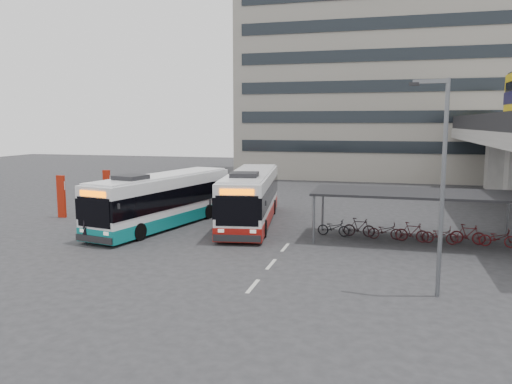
% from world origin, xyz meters
% --- Properties ---
extents(ground, '(120.00, 120.00, 0.00)m').
position_xyz_m(ground, '(0.00, 0.00, 0.00)').
color(ground, '#28282B').
rests_on(ground, ground).
extents(bike_shelter, '(10.00, 4.00, 2.54)m').
position_xyz_m(bike_shelter, '(8.50, 3.00, 1.36)').
color(bike_shelter, '#595B60').
rests_on(bike_shelter, ground).
extents(office_block, '(30.00, 15.00, 25.00)m').
position_xyz_m(office_block, '(6.00, 36.00, 12.50)').
color(office_block, gray).
rests_on(office_block, ground).
extents(road_markings, '(0.15, 7.60, 0.01)m').
position_xyz_m(road_markings, '(2.50, -3.00, 0.01)').
color(road_markings, beige).
rests_on(road_markings, ground).
extents(bus_main, '(4.12, 11.58, 3.35)m').
position_xyz_m(bus_main, '(-0.68, 5.28, 1.56)').
color(bus_main, white).
rests_on(bus_main, ground).
extents(bus_teal, '(4.62, 11.29, 3.26)m').
position_xyz_m(bus_teal, '(-5.39, 3.17, 1.51)').
color(bus_teal, white).
rests_on(bus_teal, ground).
extents(pedestrian, '(0.74, 0.76, 1.76)m').
position_xyz_m(pedestrian, '(-7.00, -1.94, 0.88)').
color(pedestrian, black).
rests_on(pedestrian, ground).
extents(lamp_post, '(1.31, 0.32, 7.46)m').
position_xyz_m(lamp_post, '(8.90, -5.39, 4.25)').
color(lamp_post, '#595B60').
rests_on(lamp_post, ground).
extents(sign_totem_mid, '(0.59, 0.19, 2.71)m').
position_xyz_m(sign_totem_mid, '(-12.85, 4.02, 1.40)').
color(sign_totem_mid, '#A41C0A').
rests_on(sign_totem_mid, ground).
extents(sign_totem_north, '(0.57, 0.21, 2.61)m').
position_xyz_m(sign_totem_north, '(-12.54, 8.86, 1.34)').
color(sign_totem_north, '#A41C0A').
rests_on(sign_totem_north, ground).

